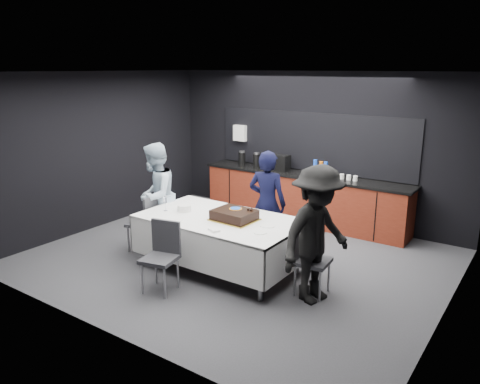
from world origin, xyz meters
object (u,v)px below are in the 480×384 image
plate_stack (184,208)px  chair_left (147,219)px  person_center (267,203)px  person_left (156,196)px  chair_right (307,254)px  chair_near (162,251)px  party_table (220,227)px  champagne_flute (165,200)px  person_right (317,235)px  cake_assembly (234,215)px

plate_stack → chair_left: 0.80m
person_center → person_left: size_ratio=0.97×
chair_right → chair_near: 1.89m
party_table → champagne_flute: 0.95m
party_table → chair_right: size_ratio=2.51×
chair_near → person_left: size_ratio=0.54×
plate_stack → champagne_flute: champagne_flute is taller
plate_stack → chair_right: 2.02m
person_right → plate_stack: bearing=103.2°
champagne_flute → chair_near: bearing=-49.6°
person_left → chair_right: bearing=66.8°
chair_near → person_right: person_right is taller
party_table → person_left: bearing=174.8°
party_table → chair_near: (-0.24, -0.95, -0.11)m
cake_assembly → chair_right: cake_assembly is taller
plate_stack → person_center: (0.89, 0.92, -0.00)m
cake_assembly → person_right: person_right is taller
plate_stack → chair_left: bearing=-174.6°
cake_assembly → party_table: bearing=-173.5°
chair_near → person_right: (1.79, 0.85, 0.34)m
person_left → party_table: bearing=63.6°
chair_right → person_center: 1.42m
person_left → person_right: (2.96, -0.23, 0.02)m
cake_assembly → person_left: 1.64m
chair_left → person_right: size_ratio=0.53×
party_table → chair_near: size_ratio=2.51×
cake_assembly → person_left: person_left is taller
champagne_flute → chair_right: size_ratio=0.24×
chair_left → plate_stack: bearing=5.4°
person_left → person_right: 2.97m
plate_stack → person_center: 1.28m
plate_stack → chair_near: chair_near is taller
chair_near → person_left: (-1.17, 1.08, 0.32)m
chair_left → chair_right: 2.74m
party_table → chair_left: bearing=-174.5°
champagne_flute → person_left: (-0.52, 0.33, -0.08)m
chair_left → person_right: bearing=0.7°
chair_near → person_left: person_left is taller
party_table → plate_stack: (-0.62, -0.06, 0.19)m
chair_right → person_right: (0.18, -0.13, 0.34)m
champagne_flute → chair_right: champagne_flute is taller
cake_assembly → person_center: bearing=87.6°
plate_stack → person_right: bearing=-0.9°
person_left → chair_near: bearing=26.0°
person_center → person_right: (1.29, -0.95, 0.05)m
person_right → person_center: bearing=67.7°
chair_right → person_left: 2.80m
person_center → chair_near: bearing=65.0°
cake_assembly → chair_near: size_ratio=0.67×
cake_assembly → chair_right: (1.15, 0.00, -0.32)m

